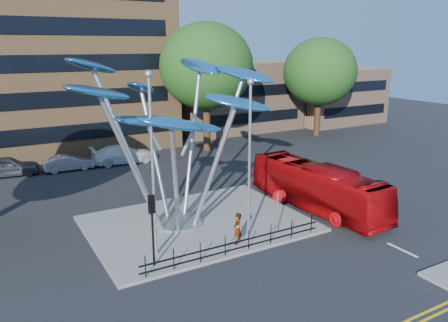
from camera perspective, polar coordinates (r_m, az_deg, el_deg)
ground at (r=21.21m, az=6.55°, el=-13.30°), size 120.00×120.00×0.00m
traffic_island at (r=25.34m, az=-3.43°, el=-8.14°), size 12.00×9.00×0.15m
low_building_near at (r=52.89m, az=1.42°, el=8.45°), size 15.00×8.00×8.00m
low_building_far at (r=59.90m, az=14.09°, el=8.30°), size 12.00×8.00×7.00m
tree_right at (r=41.69m, az=-2.34°, el=12.25°), size 8.80×8.80×12.11m
tree_far at (r=49.79m, az=12.40°, el=11.29°), size 8.00×8.00×10.81m
leaf_sculpture at (r=23.69m, az=-6.76°, el=7.26°), size 12.72×9.54×9.51m
street_lamp_left at (r=20.17m, az=-9.39°, el=1.42°), size 0.36×0.36×8.80m
street_lamp_right at (r=22.00m, az=3.37°, el=2.03°), size 0.36×0.36×8.30m
traffic_light_island at (r=19.94m, az=-9.39°, el=-7.02°), size 0.28×0.18×3.42m
no_entry_sign_island at (r=23.40m, az=7.00°, el=-5.65°), size 0.60×0.10×2.45m
pedestrian_railing_front at (r=21.71m, az=1.72°, el=-10.87°), size 10.00×0.06×1.00m
red_bus at (r=27.82m, az=12.03°, el=-3.34°), size 2.87×10.32×2.85m
pedestrian at (r=22.39m, az=1.76°, el=-8.81°), size 0.73×0.68×1.67m
parked_car_left at (r=38.05m, az=-26.51°, el=-0.64°), size 4.88×2.41×1.60m
parked_car_mid at (r=37.89m, az=-19.65°, el=-0.22°), size 3.95×1.45×1.29m
parked_car_right at (r=38.90m, az=-13.03°, el=0.87°), size 5.54×2.50×1.58m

